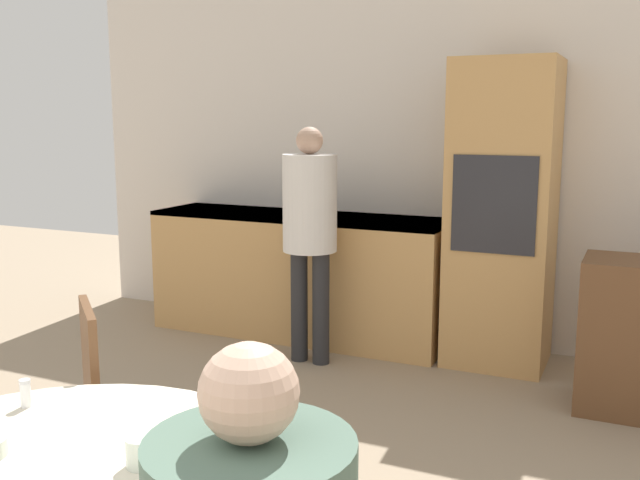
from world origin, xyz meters
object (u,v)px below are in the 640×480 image
(chair_far_left, at_px, (67,418))
(oven_unit, at_px, (502,215))
(person_standing, at_px, (310,220))
(cup, at_px, (141,452))

(chair_far_left, bearing_deg, oven_unit, 111.91)
(oven_unit, relative_size, chair_far_left, 2.11)
(person_standing, bearing_deg, oven_unit, 24.88)
(cup, bearing_deg, person_standing, 107.06)
(oven_unit, height_order, chair_far_left, oven_unit)
(oven_unit, relative_size, person_standing, 1.27)
(person_standing, distance_m, cup, 2.92)
(cup, bearing_deg, oven_unit, 85.24)
(chair_far_left, bearing_deg, person_standing, 134.62)
(oven_unit, bearing_deg, cup, -94.76)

